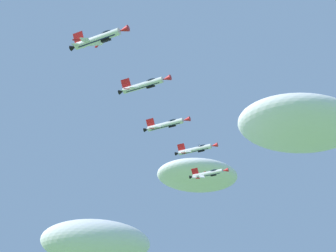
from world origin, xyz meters
TOP-DOWN VIEW (x-y plane):
  - cloud_near_formation at (12.68, 246.95)m, footprint 64.80×39.79m
  - cloud_high_distant at (132.38, 198.20)m, footprint 81.42×56.27m
  - cloud_low_wispy at (62.00, 194.88)m, footprint 44.27×32.89m
  - fighter_jet_lead at (50.07, 138.81)m, footprint 13.69×11.11m
  - fighter_jet_left_wing at (40.52, 122.00)m, footprint 13.69×11.30m
  - fighter_jet_right_wing at (26.92, 107.37)m, footprint 13.69×11.26m
  - fighter_jet_left_outer at (16.91, 88.96)m, footprint 13.69×11.16m
  - fighter_jet_right_outer at (3.59, 72.90)m, footprint 13.69×11.30m

SIDE VIEW (x-z plane):
  - fighter_jet_right_outer at x=3.59m, z-range 67.94..73.62m
  - fighter_jet_left_outer at x=16.91m, z-range 68.41..74.62m
  - fighter_jet_right_wing at x=26.92m, z-range 68.69..74.52m
  - fighter_jet_lead at x=50.07m, z-range 68.69..75.06m
  - fighter_jet_left_wing at x=40.52m, z-range 69.42..75.11m
  - cloud_near_formation at x=12.68m, z-range 62.27..87.18m
  - cloud_low_wispy at x=62.00m, z-range 92.00..105.17m
  - cloud_high_distant at x=132.38m, z-range 129.51..156.48m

